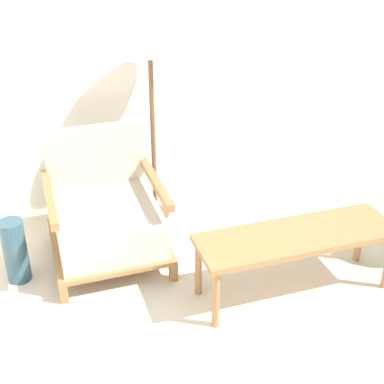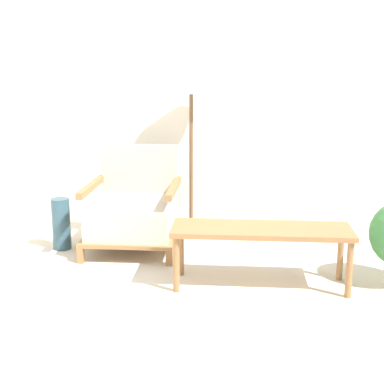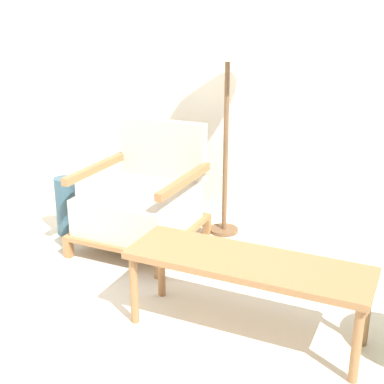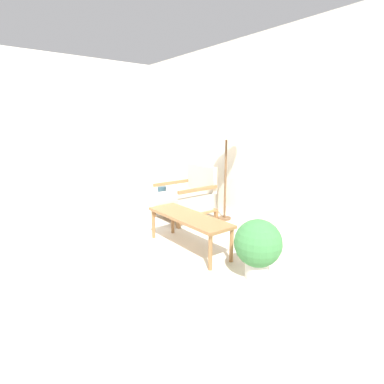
# 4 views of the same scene
# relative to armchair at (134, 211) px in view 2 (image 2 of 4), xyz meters

# --- Properties ---
(ground_plane) EXTENTS (14.00, 14.00, 0.00)m
(ground_plane) POSITION_rel_armchair_xyz_m (0.45, -1.77, -0.31)
(ground_plane) COLOR beige
(wall_back) EXTENTS (8.00, 0.06, 2.70)m
(wall_back) POSITION_rel_armchair_xyz_m (0.45, 0.72, 1.04)
(wall_back) COLOR silver
(wall_back) RESTS_ON ground_plane
(armchair) EXTENTS (0.74, 0.78, 0.82)m
(armchair) POSITION_rel_armchair_xyz_m (0.00, 0.00, 0.00)
(armchair) COLOR olive
(armchair) RESTS_ON ground_plane
(floor_lamp) EXTENTS (0.44, 0.44, 1.57)m
(floor_lamp) POSITION_rel_armchair_xyz_m (0.44, 0.42, 1.06)
(floor_lamp) COLOR brown
(floor_lamp) RESTS_ON ground_plane
(coffee_table) EXTENTS (1.21, 0.38, 0.42)m
(coffee_table) POSITION_rel_armchair_xyz_m (1.01, -0.73, 0.06)
(coffee_table) COLOR olive
(coffee_table) RESTS_ON ground_plane
(vase) EXTENTS (0.15, 0.15, 0.43)m
(vase) POSITION_rel_armchair_xyz_m (-0.59, -0.09, -0.10)
(vase) COLOR #2D4C5B
(vase) RESTS_ON ground_plane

